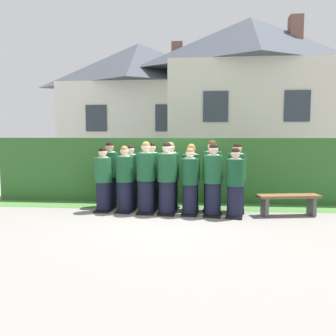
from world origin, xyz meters
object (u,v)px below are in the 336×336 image
(student_rear_row_6, at_px, (237,179))
(student_front_row_3, at_px, (167,180))
(student_front_row_4, at_px, (190,183))
(student_front_row_0, at_px, (103,181))
(student_front_row_2, at_px, (146,179))
(student_front_row_1, at_px, (125,181))
(wooden_bench, at_px, (288,200))
(student_rear_row_5, at_px, (212,178))
(student_front_row_6, at_px, (235,185))
(student_rear_row_4, at_px, (191,179))
(student_front_row_5, at_px, (213,182))
(student_rear_row_1, at_px, (130,178))
(student_rear_row_0, at_px, (110,176))
(student_rear_row_2, at_px, (152,177))
(student_rear_row_3, at_px, (170,178))

(student_rear_row_6, bearing_deg, student_front_row_3, -167.08)
(student_front_row_3, xyz_separation_m, student_front_row_4, (0.53, -0.03, -0.06))
(student_front_row_0, bearing_deg, student_front_row_4, -5.34)
(student_front_row_2, height_order, student_front_row_4, student_front_row_2)
(student_front_row_1, distance_m, student_front_row_2, 0.53)
(student_front_row_0, height_order, wooden_bench, student_front_row_0)
(student_front_row_0, distance_m, student_rear_row_5, 2.60)
(student_front_row_6, relative_size, student_rear_row_4, 0.96)
(student_front_row_5, bearing_deg, student_rear_row_1, 161.06)
(student_rear_row_0, relative_size, student_rear_row_4, 1.02)
(student_front_row_0, height_order, student_front_row_5, student_front_row_5)
(student_front_row_1, height_order, student_front_row_6, student_front_row_1)
(student_front_row_6, height_order, student_rear_row_4, student_rear_row_4)
(student_front_row_4, xyz_separation_m, student_rear_row_1, (-1.50, 0.65, 0.03))
(student_front_row_0, xyz_separation_m, student_front_row_3, (1.54, -0.17, 0.06))
(student_front_row_1, bearing_deg, student_rear_row_0, 131.40)
(student_front_row_5, bearing_deg, student_rear_row_2, 155.93)
(student_rear_row_2, bearing_deg, student_rear_row_5, -6.38)
(student_front_row_5, height_order, wooden_bench, student_front_row_5)
(student_front_row_5, relative_size, wooden_bench, 1.14)
(student_rear_row_2, bearing_deg, wooden_bench, -8.70)
(student_front_row_0, height_order, student_rear_row_6, student_rear_row_6)
(student_front_row_6, height_order, student_rear_row_2, student_rear_row_2)
(student_front_row_3, bearing_deg, student_rear_row_2, 126.58)
(student_front_row_1, bearing_deg, student_rear_row_2, 38.38)
(student_rear_row_1, xyz_separation_m, student_rear_row_4, (1.52, -0.12, 0.01))
(student_rear_row_3, xyz_separation_m, student_rear_row_4, (0.51, -0.01, -0.02))
(student_front_row_2, relative_size, student_rear_row_2, 1.02)
(student_front_row_1, xyz_separation_m, student_rear_row_4, (1.56, 0.37, 0.02))
(student_rear_row_4, height_order, student_rear_row_6, student_rear_row_6)
(student_front_row_5, xyz_separation_m, student_rear_row_1, (-2.02, 0.69, -0.02))
(student_front_row_1, distance_m, student_rear_row_4, 1.60)
(student_front_row_3, bearing_deg, student_rear_row_4, 42.70)
(student_front_row_0, relative_size, student_rear_row_2, 0.93)
(student_front_row_1, relative_size, student_front_row_4, 1.03)
(student_rear_row_0, xyz_separation_m, student_rear_row_5, (2.56, -0.28, 0.02))
(student_rear_row_0, relative_size, wooden_bench, 1.15)
(student_front_row_6, distance_m, student_rear_row_1, 2.62)
(student_front_row_3, bearing_deg, student_rear_row_0, 154.98)
(student_front_row_2, relative_size, student_front_row_4, 1.09)
(student_front_row_4, xyz_separation_m, student_front_row_5, (0.52, -0.05, 0.05))
(student_rear_row_4, bearing_deg, student_front_row_2, -157.10)
(student_rear_row_0, bearing_deg, wooden_bench, -8.09)
(student_rear_row_2, xyz_separation_m, student_rear_row_4, (0.98, -0.09, -0.02))
(student_rear_row_0, relative_size, student_rear_row_5, 0.97)
(student_front_row_6, bearing_deg, student_rear_row_3, 155.31)
(student_front_row_0, distance_m, student_front_row_3, 1.56)
(student_rear_row_3, height_order, student_rear_row_5, student_rear_row_5)
(student_front_row_0, relative_size, student_rear_row_4, 0.95)
(student_front_row_3, relative_size, student_rear_row_0, 1.01)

